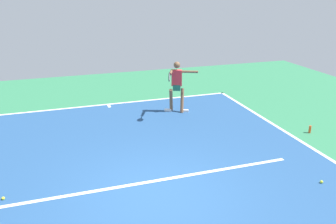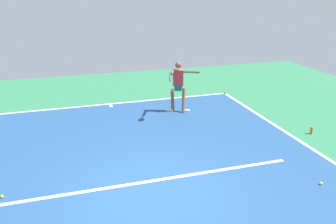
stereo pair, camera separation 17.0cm
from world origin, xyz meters
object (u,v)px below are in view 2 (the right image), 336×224
Objects in this scene: tennis_ball_by_baseline at (2,196)px; water_bottle at (311,130)px; tennis_player at (178,84)px; tennis_ball_near_service_line at (321,183)px.

water_bottle reaches higher than tennis_ball_by_baseline.
tennis_player reaches higher than tennis_ball_near_service_line.
tennis_ball_near_service_line is at bearing 129.23° from tennis_player.
tennis_player is 4.38m from water_bottle.
water_bottle is (-8.20, -0.92, 0.08)m from tennis_ball_by_baseline.
tennis_ball_near_service_line is at bearing 55.83° from water_bottle.
water_bottle is at bearing -173.62° from tennis_ball_by_baseline.
tennis_player is 6.45m from tennis_ball_by_baseline.
tennis_ball_by_baseline is (5.08, 3.86, -0.97)m from tennis_player.
water_bottle is (-1.63, -2.40, 0.08)m from tennis_ball_near_service_line.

